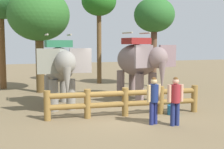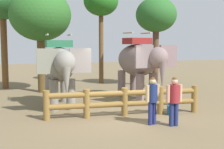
% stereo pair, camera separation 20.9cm
% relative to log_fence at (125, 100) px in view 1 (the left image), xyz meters
% --- Properties ---
extents(ground_plane, '(60.00, 60.00, 0.00)m').
position_rel_log_fence_xyz_m(ground_plane, '(0.00, 0.14, -0.60)').
color(ground_plane, brown).
extents(log_fence, '(5.83, 0.87, 1.05)m').
position_rel_log_fence_xyz_m(log_fence, '(0.00, 0.00, 0.00)').
color(log_fence, olive).
rests_on(log_fence, ground).
extents(elephant_near_left, '(2.04, 3.56, 3.07)m').
position_rel_log_fence_xyz_m(elephant_near_left, '(-1.99, 2.34, 1.12)').
color(elephant_near_left, gray).
rests_on(elephant_near_left, ground).
extents(elephant_center, '(2.13, 3.80, 3.21)m').
position_rel_log_fence_xyz_m(elephant_center, '(1.89, 2.89, 1.20)').
color(elephant_center, slate).
rests_on(elephant_center, ground).
extents(tourist_woman_in_black, '(0.54, 0.37, 1.58)m').
position_rel_log_fence_xyz_m(tourist_woman_in_black, '(0.44, -1.38, 0.31)').
color(tourist_woman_in_black, navy).
rests_on(tourist_woman_in_black, ground).
extents(tourist_man_in_blue, '(0.57, 0.32, 1.60)m').
position_rel_log_fence_xyz_m(tourist_man_in_blue, '(1.02, -1.76, 0.33)').
color(tourist_man_in_blue, navy).
rests_on(tourist_man_in_blue, ground).
extents(tree_far_left, '(2.28, 2.28, 6.41)m').
position_rel_log_fence_xyz_m(tree_far_left, '(1.80, 8.89, 4.71)').
color(tree_far_left, brown).
rests_on(tree_far_left, ground).
extents(tree_back_center, '(3.30, 3.30, 5.60)m').
position_rel_log_fence_xyz_m(tree_back_center, '(-2.33, 6.50, 3.55)').
color(tree_back_center, brown).
rests_on(tree_back_center, ground).
extents(tree_far_right, '(2.77, 2.77, 6.41)m').
position_rel_log_fence_xyz_m(tree_far_right, '(-4.26, 8.56, 4.53)').
color(tree_far_right, brown).
rests_on(tree_far_right, ground).
extents(tree_deep_back, '(2.48, 2.48, 5.46)m').
position_rel_log_fence_xyz_m(tree_deep_back, '(4.53, 6.35, 3.70)').
color(tree_deep_back, brown).
rests_on(tree_deep_back, ground).
extents(feed_bucket, '(0.40, 0.40, 0.36)m').
position_rel_log_fence_xyz_m(feed_bucket, '(1.76, -0.43, -0.42)').
color(feed_bucket, '#19598C').
rests_on(feed_bucket, ground).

